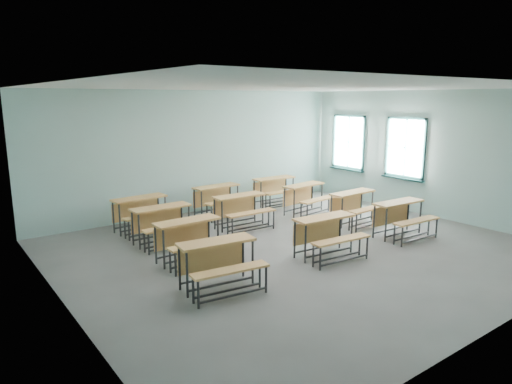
% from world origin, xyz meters
% --- Properties ---
extents(room, '(9.04, 8.04, 3.24)m').
position_xyz_m(room, '(0.08, 0.03, 1.60)').
color(room, slate).
rests_on(room, ground).
extents(desk_unit_r0c0, '(1.34, 0.98, 0.78)m').
position_xyz_m(desk_unit_r0c0, '(-2.35, -0.73, 0.52)').
color(desk_unit_r0c0, '#CB8C49').
rests_on(desk_unit_r0c0, ground).
extents(desk_unit_r0c1, '(1.31, 0.94, 0.78)m').
position_xyz_m(desk_unit_r0c1, '(0.11, -0.68, 0.52)').
color(desk_unit_r0c1, '#CB8C49').
rests_on(desk_unit_r0c1, ground).
extents(desk_unit_r0c2, '(1.28, 0.90, 0.78)m').
position_xyz_m(desk_unit_r0c2, '(2.35, -0.73, 0.52)').
color(desk_unit_r0c2, '#CB8C49').
rests_on(desk_unit_r0c2, ground).
extents(desk_unit_r1c0, '(1.25, 0.85, 0.78)m').
position_xyz_m(desk_unit_r1c0, '(-2.11, 0.65, 0.52)').
color(desk_unit_r1c0, '#CB8C49').
rests_on(desk_unit_r1c0, ground).
extents(desk_unit_r1c2, '(1.28, 0.89, 0.78)m').
position_xyz_m(desk_unit_r1c2, '(2.35, 0.58, 0.52)').
color(desk_unit_r1c2, '#CB8C49').
rests_on(desk_unit_r1c2, ground).
extents(desk_unit_r2c0, '(1.26, 0.85, 0.78)m').
position_xyz_m(desk_unit_r2c0, '(-2.04, 1.94, 0.52)').
color(desk_unit_r2c0, '#CB8C49').
rests_on(desk_unit_r2c0, ground).
extents(desk_unit_r2c1, '(1.26, 0.86, 0.78)m').
position_xyz_m(desk_unit_r2c1, '(-0.07, 1.93, 0.52)').
color(desk_unit_r2c1, '#CB8C49').
rests_on(desk_unit_r2c1, ground).
extents(desk_unit_r2c2, '(1.34, 0.99, 0.78)m').
position_xyz_m(desk_unit_r2c2, '(2.08, 2.01, 0.52)').
color(desk_unit_r2c2, '#CB8C49').
rests_on(desk_unit_r2c2, ground).
extents(desk_unit_r3c0, '(1.30, 0.93, 0.78)m').
position_xyz_m(desk_unit_r3c0, '(-2.03, 3.08, 0.52)').
color(desk_unit_r3c0, '#CB8C49').
rests_on(desk_unit_r3c0, ground).
extents(desk_unit_r3c1, '(1.29, 0.90, 0.78)m').
position_xyz_m(desk_unit_r3c1, '(0.12, 3.23, 0.52)').
color(desk_unit_r3c1, '#CB8C49').
rests_on(desk_unit_r3c1, ground).
extents(desk_unit_r3c2, '(1.27, 0.88, 0.78)m').
position_xyz_m(desk_unit_r3c2, '(2.08, 3.29, 0.52)').
color(desk_unit_r3c2, '#CB8C49').
rests_on(desk_unit_r3c2, ground).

